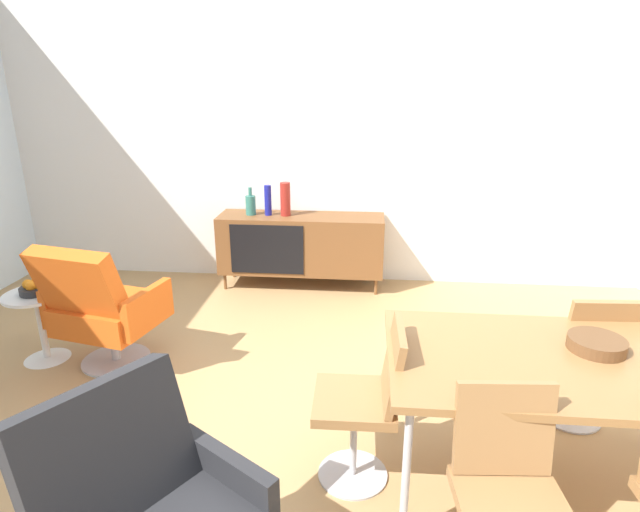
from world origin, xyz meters
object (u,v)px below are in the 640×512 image
object	(u,v)px
vase_cobalt	(268,200)
dining_chair_front_left	(508,492)
dining_table	(562,366)
wooden_bowl_on_table	(597,344)
vase_sculptural_dark	(285,199)
side_table_round	(40,319)
sideboard	(301,244)
dining_chair_back_right	(586,353)
fruit_bowl	(34,288)
vase_ceramic_small	(251,205)
lounge_chair_red	(101,306)
dining_chair_near_window	(367,398)

from	to	relation	value
vase_cobalt	dining_chair_front_left	distance (m)	3.52
dining_table	wooden_bowl_on_table	size ratio (longest dim) A/B	6.15
wooden_bowl_on_table	dining_chair_front_left	size ratio (longest dim) A/B	0.30
vase_sculptural_dark	side_table_round	size ratio (longest dim) A/B	0.62
sideboard	dining_chair_back_right	xyz separation A→B (m)	(1.91, -2.03, 0.03)
sideboard	vase_cobalt	bearing A→B (deg)	179.66
fruit_bowl	dining_chair_front_left	bearing A→B (deg)	-28.02
vase_ceramic_small	lounge_chair_red	xyz separation A→B (m)	(-0.69, -1.67, -0.35)
dining_table	side_table_round	bearing A→B (deg)	163.19
wooden_bowl_on_table	lounge_chair_red	xyz separation A→B (m)	(-2.91, 0.83, -0.30)
vase_sculptural_dark	fruit_bowl	size ratio (longest dim) A/B	1.60
vase_sculptural_dark	dining_chair_front_left	bearing A→B (deg)	-66.90
sideboard	lounge_chair_red	bearing A→B (deg)	-125.30
sideboard	fruit_bowl	size ratio (longest dim) A/B	8.00
lounge_chair_red	fruit_bowl	size ratio (longest dim) A/B	4.73
vase_ceramic_small	dining_chair_front_left	bearing A→B (deg)	-61.87
vase_cobalt	side_table_round	world-z (taller)	vase_cobalt
vase_cobalt	vase_sculptural_dark	distance (m)	0.17
vase_sculptural_dark	sideboard	bearing A→B (deg)	-0.74
vase_ceramic_small	side_table_round	world-z (taller)	vase_ceramic_small
vase_sculptural_dark	lounge_chair_red	size ratio (longest dim) A/B	0.34
dining_chair_back_right	dining_chair_front_left	bearing A→B (deg)	-122.36
sideboard	dining_table	size ratio (longest dim) A/B	1.00
dining_table	wooden_bowl_on_table	xyz separation A→B (m)	(0.18, 0.09, 0.07)
dining_table	lounge_chair_red	bearing A→B (deg)	161.26
vase_ceramic_small	lounge_chair_red	size ratio (longest dim) A/B	0.28
vase_ceramic_small	lounge_chair_red	bearing A→B (deg)	-112.53
dining_chair_near_window	wooden_bowl_on_table	bearing A→B (deg)	4.94
fruit_bowl	vase_cobalt	bearing A→B (deg)	49.69
wooden_bowl_on_table	side_table_round	world-z (taller)	wooden_bowl_on_table
dining_chair_back_right	lounge_chair_red	world-z (taller)	lounge_chair_red
vase_ceramic_small	wooden_bowl_on_table	bearing A→B (deg)	-48.45
vase_sculptural_dark	dining_table	distance (m)	3.11
lounge_chair_red	vase_sculptural_dark	bearing A→B (deg)	58.24
dining_table	dining_chair_front_left	size ratio (longest dim) A/B	1.87
sideboard	vase_ceramic_small	distance (m)	0.62
vase_ceramic_small	dining_chair_near_window	bearing A→B (deg)	-66.05
lounge_chair_red	vase_ceramic_small	bearing A→B (deg)	67.47
dining_table	lounge_chair_red	size ratio (longest dim) A/B	1.69
wooden_bowl_on_table	side_table_round	distance (m)	3.56
vase_sculptural_dark	wooden_bowl_on_table	size ratio (longest dim) A/B	1.23
sideboard	vase_ceramic_small	size ratio (longest dim) A/B	5.96
dining_chair_front_left	fruit_bowl	bearing A→B (deg)	151.98
lounge_chair_red	fruit_bowl	xyz separation A→B (m)	(-0.51, 0.05, 0.10)
dining_table	vase_sculptural_dark	bearing A→B (deg)	123.23
lounge_chair_red	sideboard	bearing A→B (deg)	54.70
vase_ceramic_small	lounge_chair_red	world-z (taller)	vase_ceramic_small
dining_table	fruit_bowl	world-z (taller)	dining_table
vase_cobalt	wooden_bowl_on_table	xyz separation A→B (m)	(2.04, -2.50, -0.10)
vase_sculptural_dark	dining_table	xyz separation A→B (m)	(1.70, -2.59, -0.18)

